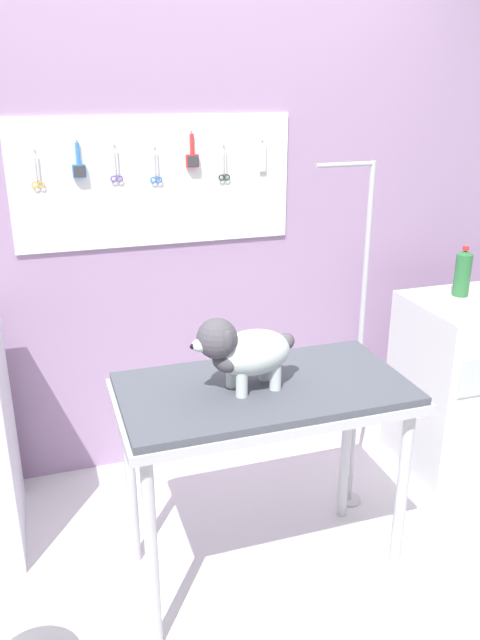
{
  "coord_description": "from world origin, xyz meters",
  "views": [
    {
      "loc": [
        -0.68,
        -1.63,
        1.86
      ],
      "look_at": [
        -0.03,
        0.37,
        1.07
      ],
      "focal_mm": 35.5,
      "sensor_mm": 36.0,
      "label": 1
    }
  ],
  "objects_px": {
    "grooming_table": "(264,407)",
    "grooming_arm": "(357,360)",
    "dog": "(243,351)",
    "soda_bottle": "(463,273)",
    "cabinet_right": "(473,385)"
  },
  "relations": [
    {
      "from": "grooming_arm",
      "to": "soda_bottle",
      "type": "xyz_separation_m",
      "value": [
        0.64,
        0.2,
        0.28
      ]
    },
    {
      "from": "grooming_arm",
      "to": "cabinet_right",
      "type": "relative_size",
      "value": 1.75
    },
    {
      "from": "dog",
      "to": "soda_bottle",
      "type": "relative_size",
      "value": 1.61
    },
    {
      "from": "grooming_table",
      "to": "dog",
      "type": "height_order",
      "value": "dog"
    },
    {
      "from": "soda_bottle",
      "to": "cabinet_right",
      "type": "bearing_deg",
      "value": -51.65
    },
    {
      "from": "dog",
      "to": "grooming_table",
      "type": "bearing_deg",
      "value": 9.07
    },
    {
      "from": "grooming_table",
      "to": "grooming_arm",
      "type": "relative_size",
      "value": 0.68
    },
    {
      "from": "grooming_table",
      "to": "grooming_arm",
      "type": "xyz_separation_m",
      "value": [
        0.54,
        0.3,
        -0.02
      ]
    },
    {
      "from": "grooming_table",
      "to": "dog",
      "type": "xyz_separation_m",
      "value": [
        -0.09,
        -0.01,
        0.24
      ]
    },
    {
      "from": "grooming_arm",
      "to": "dog",
      "type": "relative_size",
      "value": 4.03
    },
    {
      "from": "grooming_arm",
      "to": "soda_bottle",
      "type": "height_order",
      "value": "grooming_arm"
    },
    {
      "from": "grooming_table",
      "to": "soda_bottle",
      "type": "xyz_separation_m",
      "value": [
        1.19,
        0.5,
        0.26
      ]
    },
    {
      "from": "grooming_arm",
      "to": "cabinet_right",
      "type": "height_order",
      "value": "grooming_arm"
    },
    {
      "from": "grooming_table",
      "to": "soda_bottle",
      "type": "height_order",
      "value": "soda_bottle"
    },
    {
      "from": "grooming_arm",
      "to": "grooming_table",
      "type": "bearing_deg",
      "value": -150.78
    }
  ]
}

